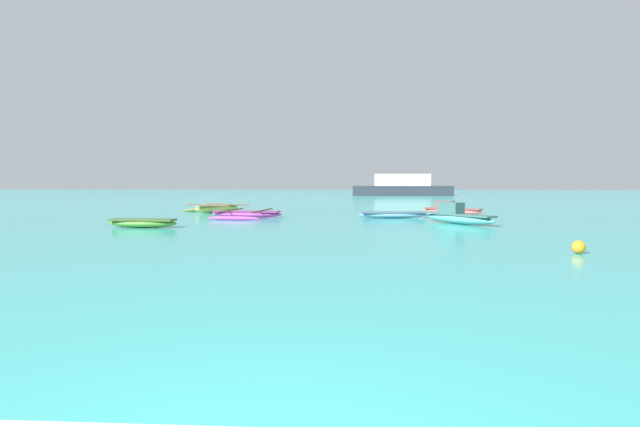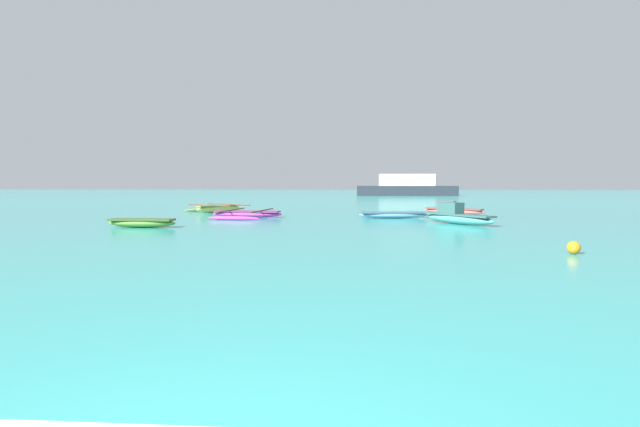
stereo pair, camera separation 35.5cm
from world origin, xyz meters
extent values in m
ellipsoid|color=#71A6CE|center=(3.01, 23.73, 0.17)|extent=(3.72, 1.14, 0.34)
cube|color=slate|center=(3.01, 23.73, 0.30)|extent=(3.42, 1.08, 0.08)
ellipsoid|color=#E2625C|center=(6.73, 26.94, 0.18)|extent=(3.32, 2.57, 0.37)
cube|color=brown|center=(6.73, 26.94, 0.33)|extent=(3.07, 2.38, 0.08)
cube|color=brown|center=(6.35, 27.21, 0.57)|extent=(1.11, 0.97, 0.40)
ellipsoid|color=#5D9738|center=(-7.84, 17.65, 0.18)|extent=(2.90, 0.85, 0.36)
cube|color=#3F602B|center=(-7.84, 17.65, 0.32)|extent=(2.67, 0.81, 0.08)
ellipsoid|color=#DEE06B|center=(-7.34, 27.57, 0.24)|extent=(2.31, 2.99, 0.47)
cube|color=olive|center=(-7.34, 27.57, 0.43)|extent=(2.15, 2.76, 0.08)
cylinder|color=brown|center=(-6.91, 28.18, 0.49)|extent=(3.30, 2.36, 0.07)
cylinder|color=brown|center=(-7.77, 26.96, 0.49)|extent=(3.30, 2.36, 0.07)
ellipsoid|color=#DEE06B|center=(-8.97, 28.72, 0.10)|extent=(1.45, 1.93, 0.20)
ellipsoid|color=#DEE06B|center=(-5.71, 26.42, 0.10)|extent=(1.45, 1.93, 0.20)
ellipsoid|color=#DD44B5|center=(-4.76, 23.76, 0.18)|extent=(3.90, 1.17, 0.35)
cube|color=#863270|center=(-4.76, 23.76, 0.31)|extent=(3.60, 1.11, 0.08)
cylinder|color=brown|center=(-3.90, 23.67, 0.37)|extent=(0.49, 4.08, 0.07)
cylinder|color=brown|center=(-5.62, 23.85, 0.37)|extent=(0.49, 4.08, 0.07)
ellipsoid|color=#DD44B5|center=(-4.54, 25.79, 0.10)|extent=(2.73, 0.48, 0.20)
ellipsoid|color=#DD44B5|center=(-4.97, 21.72, 0.10)|extent=(2.73, 0.48, 0.20)
ellipsoid|color=teal|center=(5.64, 20.26, 0.23)|extent=(2.85, 3.75, 0.46)
cube|color=#37625F|center=(5.64, 20.26, 0.42)|extent=(2.64, 3.47, 0.08)
cube|color=#37625F|center=(5.36, 20.68, 0.71)|extent=(1.13, 1.27, 0.50)
sphere|color=orange|center=(6.73, 10.96, 0.17)|extent=(0.34, 0.34, 0.34)
cube|color=#2D333D|center=(7.99, 66.53, 0.68)|extent=(13.53, 2.98, 1.35)
cube|color=white|center=(7.99, 66.53, 2.16)|extent=(7.44, 2.53, 1.62)
camera|label=1|loc=(0.67, -2.45, 1.88)|focal=28.00mm
camera|label=2|loc=(1.02, -2.43, 1.88)|focal=28.00mm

